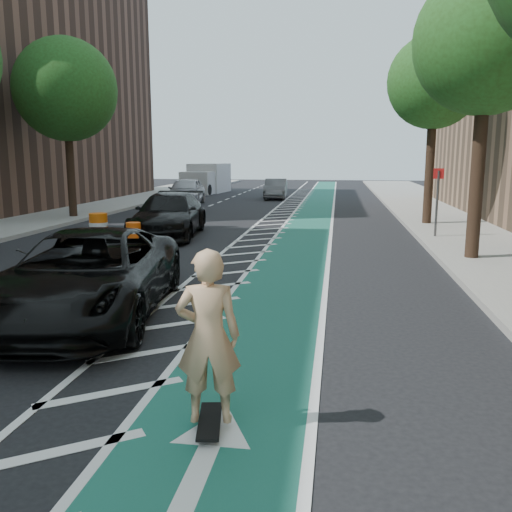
% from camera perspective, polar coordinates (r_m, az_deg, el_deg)
% --- Properties ---
extents(ground, '(120.00, 120.00, 0.00)m').
position_cam_1_polar(ground, '(8.94, -20.36, -9.06)').
color(ground, black).
rests_on(ground, ground).
extents(bike_lane, '(2.00, 90.00, 0.01)m').
position_cam_1_polar(bike_lane, '(17.62, 4.49, 1.03)').
color(bike_lane, '#1A5D4B').
rests_on(bike_lane, ground).
extents(buffer_strip, '(1.40, 90.00, 0.01)m').
position_cam_1_polar(buffer_strip, '(17.78, -0.33, 1.15)').
color(buffer_strip, silver).
rests_on(buffer_strip, ground).
extents(sidewalk_right, '(5.00, 90.00, 0.15)m').
position_cam_1_polar(sidewalk_right, '(18.34, 25.19, 0.65)').
color(sidewalk_right, gray).
rests_on(sidewalk_right, ground).
extents(curb_right, '(0.12, 90.00, 0.16)m').
position_cam_1_polar(curb_right, '(17.79, 17.62, 0.90)').
color(curb_right, gray).
rests_on(curb_right, ground).
extents(curb_left, '(0.12, 90.00, 0.16)m').
position_cam_1_polar(curb_left, '(20.86, -24.23, 1.82)').
color(curb_left, gray).
rests_on(curb_left, ground).
extents(tree_r_c, '(4.20, 4.20, 7.90)m').
position_cam_1_polar(tree_r_c, '(16.04, 23.17, 20.04)').
color(tree_r_c, '#382619').
rests_on(tree_r_c, ground).
extents(tree_r_d, '(4.20, 4.20, 7.90)m').
position_cam_1_polar(tree_r_d, '(23.80, 18.21, 16.94)').
color(tree_r_d, '#382619').
rests_on(tree_r_d, ground).
extents(tree_l_d, '(4.20, 4.20, 7.90)m').
position_cam_1_polar(tree_l_d, '(26.45, -19.57, 16.16)').
color(tree_l_d, '#382619').
rests_on(tree_l_d, ground).
extents(sign_post, '(0.35, 0.08, 2.47)m').
position_cam_1_polar(sign_post, '(19.69, 18.52, 5.47)').
color(sign_post, '#4C4C4C').
rests_on(sign_post, ground).
extents(skateboard, '(0.37, 0.86, 0.11)m').
position_cam_1_polar(skateboard, '(6.09, -4.90, -16.95)').
color(skateboard, black).
rests_on(skateboard, ground).
extents(skateboarder, '(0.75, 0.56, 1.86)m').
position_cam_1_polar(skateboarder, '(5.71, -5.05, -8.43)').
color(skateboarder, tan).
rests_on(skateboarder, skateboard).
extents(suv_near, '(3.34, 5.93, 1.57)m').
position_cam_1_polar(suv_near, '(10.20, -17.28, -1.92)').
color(suv_near, black).
rests_on(suv_near, ground).
extents(suv_far, '(2.72, 5.56, 1.56)m').
position_cam_1_polar(suv_far, '(19.98, -9.13, 4.29)').
color(suv_far, black).
rests_on(suv_far, ground).
extents(car_silver, '(2.44, 4.95, 1.63)m').
position_cam_1_polar(car_silver, '(33.01, -7.38, 6.79)').
color(car_silver, '#A9A7AD').
rests_on(car_silver, ground).
extents(car_grey, '(1.66, 4.17, 1.35)m').
position_cam_1_polar(car_grey, '(37.38, 2.09, 7.08)').
color(car_grey, slate).
rests_on(car_grey, ground).
extents(box_truck, '(2.99, 5.70, 2.28)m').
position_cam_1_polar(box_truck, '(43.68, -5.24, 8.03)').
color(box_truck, beige).
rests_on(box_truck, ground).
extents(barrel_a, '(0.59, 0.59, 0.81)m').
position_cam_1_polar(barrel_a, '(17.73, -12.75, 2.09)').
color(barrel_a, '#FF580D').
rests_on(barrel_a, ground).
extents(barrel_b, '(0.75, 0.75, 1.03)m').
position_cam_1_polar(barrel_b, '(18.72, -16.22, 2.69)').
color(barrel_b, orange).
rests_on(barrel_b, ground).
extents(barrel_c, '(0.71, 0.71, 0.97)m').
position_cam_1_polar(barrel_c, '(25.38, -10.41, 4.82)').
color(barrel_c, orange).
rests_on(barrel_c, ground).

